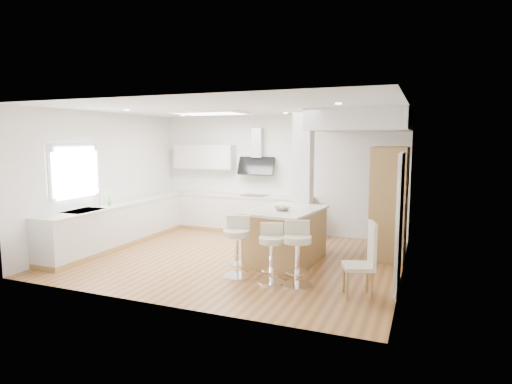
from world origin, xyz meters
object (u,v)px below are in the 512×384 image
at_px(bar_stool_b, 272,250).
at_px(bar_stool_c, 297,250).
at_px(bar_stool_a, 237,243).
at_px(peninsula, 286,236).
at_px(dining_chair, 365,257).

height_order(bar_stool_b, bar_stool_c, bar_stool_c).
distance_m(bar_stool_b, bar_stool_c, 0.42).
bearing_deg(bar_stool_a, bar_stool_b, -17.47).
distance_m(peninsula, bar_stool_c, 1.27).
bearing_deg(bar_stool_c, peninsula, 96.35).
height_order(peninsula, bar_stool_a, peninsula).
xyz_separation_m(bar_stool_a, bar_stool_b, (0.62, -0.04, -0.04)).
height_order(bar_stool_a, dining_chair, dining_chair).
relative_size(bar_stool_a, bar_stool_c, 1.00).
bearing_deg(bar_stool_a, peninsula, 52.33).
bearing_deg(bar_stool_c, bar_stool_b, 159.50).
bearing_deg(dining_chair, bar_stool_a, 157.39).
bearing_deg(peninsula, bar_stool_c, -57.23).
bearing_deg(dining_chair, bar_stool_b, 157.61).
xyz_separation_m(bar_stool_b, bar_stool_c, (0.42, -0.01, 0.04)).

